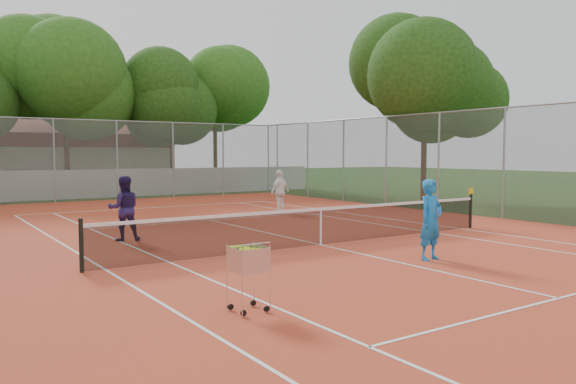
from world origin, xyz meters
TOP-DOWN VIEW (x-y plane):
  - ground at (0.00, 0.00)m, footprint 120.00×120.00m
  - court_pad at (0.00, 0.00)m, footprint 18.00×34.00m
  - court_lines at (0.00, 0.00)m, footprint 10.98×23.78m
  - tennis_net at (0.00, 0.00)m, footprint 11.88×0.10m
  - perimeter_fence at (0.00, 0.00)m, footprint 18.00×34.00m
  - boundary_wall at (0.00, 19.00)m, footprint 26.00×0.30m
  - clubhouse at (-2.00, 29.00)m, footprint 16.40×9.00m
  - tropical_trees at (0.00, 22.00)m, footprint 29.00×19.00m
  - player_near at (0.81, -2.95)m, footprint 0.68×0.48m
  - player_far_left at (-3.96, 3.54)m, footprint 0.97×0.83m
  - player_far_right at (3.29, 6.95)m, footprint 1.08×0.69m
  - ball_hopper at (-4.57, -4.23)m, footprint 0.53×0.53m

SIDE VIEW (x-z plane):
  - ground at x=0.00m, z-range 0.00..0.00m
  - court_pad at x=0.00m, z-range 0.00..0.02m
  - court_lines at x=0.00m, z-range 0.02..0.03m
  - tennis_net at x=0.00m, z-range 0.02..1.00m
  - ball_hopper at x=-4.57m, z-range 0.02..1.09m
  - boundary_wall at x=0.00m, z-range 0.00..1.50m
  - player_far_right at x=3.29m, z-range 0.02..1.72m
  - player_far_left at x=-3.96m, z-range 0.02..1.77m
  - player_near at x=0.81m, z-range 0.02..1.80m
  - perimeter_fence at x=0.00m, z-range 0.00..4.00m
  - clubhouse at x=-2.00m, z-range 0.00..4.40m
  - tropical_trees at x=0.00m, z-range 0.00..10.00m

